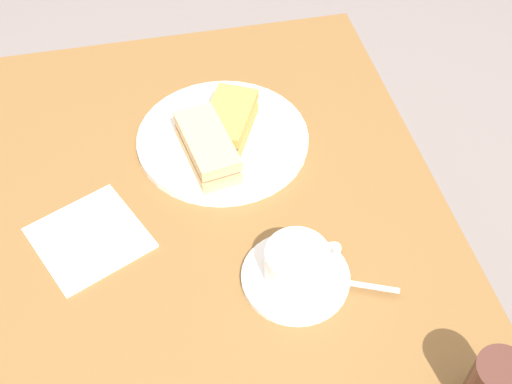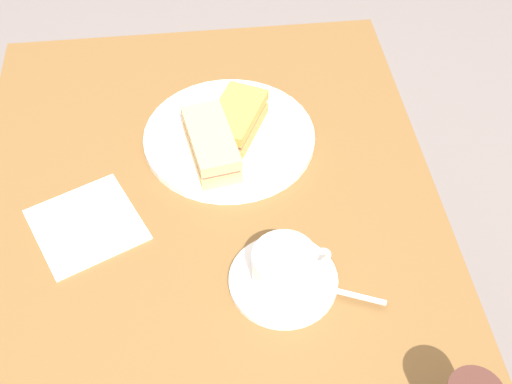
{
  "view_description": "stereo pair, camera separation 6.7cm",
  "coord_description": "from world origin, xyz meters",
  "px_view_note": "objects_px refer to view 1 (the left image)",
  "views": [
    {
      "loc": [
        -0.59,
        0.07,
        1.55
      ],
      "look_at": [
        0.07,
        -0.07,
        0.79
      ],
      "focal_mm": 46.73,
      "sensor_mm": 36.0,
      "label": 1
    },
    {
      "loc": [
        -0.6,
        0.0,
        1.55
      ],
      "look_at": [
        0.07,
        -0.07,
        0.79
      ],
      "focal_mm": 46.73,
      "sensor_mm": 36.0,
      "label": 2
    }
  ],
  "objects_px": {
    "coffee_saucer": "(295,277)",
    "spoon": "(352,283)",
    "sandwich_plate": "(223,139)",
    "napkin": "(90,238)",
    "sandwich_front": "(229,121)",
    "sandwich_back": "(207,147)",
    "coffee_cup": "(298,263)",
    "dining_table": "(221,283)"
  },
  "relations": [
    {
      "from": "coffee_cup",
      "to": "napkin",
      "type": "bearing_deg",
      "value": 64.5
    },
    {
      "from": "sandwich_front",
      "to": "napkin",
      "type": "xyz_separation_m",
      "value": [
        -0.17,
        0.24,
        -0.04
      ]
    },
    {
      "from": "spoon",
      "to": "sandwich_plate",
      "type": "bearing_deg",
      "value": 20.8
    },
    {
      "from": "sandwich_back",
      "to": "spoon",
      "type": "xyz_separation_m",
      "value": [
        -0.28,
        -0.16,
        -0.03
      ]
    },
    {
      "from": "sandwich_back",
      "to": "spoon",
      "type": "distance_m",
      "value": 0.32
    },
    {
      "from": "dining_table",
      "to": "coffee_cup",
      "type": "height_order",
      "value": "coffee_cup"
    },
    {
      "from": "sandwich_front",
      "to": "coffee_cup",
      "type": "xyz_separation_m",
      "value": [
        -0.3,
        -0.04,
        0.0
      ]
    },
    {
      "from": "sandwich_plate",
      "to": "sandwich_front",
      "type": "height_order",
      "value": "sandwich_front"
    },
    {
      "from": "sandwich_front",
      "to": "sandwich_back",
      "type": "height_order",
      "value": "same"
    },
    {
      "from": "sandwich_back",
      "to": "coffee_cup",
      "type": "bearing_deg",
      "value": -161.35
    },
    {
      "from": "sandwich_front",
      "to": "coffee_cup",
      "type": "height_order",
      "value": "coffee_cup"
    },
    {
      "from": "dining_table",
      "to": "sandwich_front",
      "type": "bearing_deg",
      "value": -14.95
    },
    {
      "from": "spoon",
      "to": "napkin",
      "type": "relative_size",
      "value": 0.63
    },
    {
      "from": "napkin",
      "to": "spoon",
      "type": "bearing_deg",
      "value": -115.14
    },
    {
      "from": "sandwich_front",
      "to": "coffee_cup",
      "type": "distance_m",
      "value": 0.3
    },
    {
      "from": "dining_table",
      "to": "coffee_saucer",
      "type": "distance_m",
      "value": 0.16
    },
    {
      "from": "coffee_saucer",
      "to": "coffee_cup",
      "type": "bearing_deg",
      "value": -78.64
    },
    {
      "from": "napkin",
      "to": "sandwich_plate",
      "type": "bearing_deg",
      "value": -55.49
    },
    {
      "from": "sandwich_back",
      "to": "spoon",
      "type": "height_order",
      "value": "sandwich_back"
    },
    {
      "from": "sandwich_back",
      "to": "napkin",
      "type": "distance_m",
      "value": 0.23
    },
    {
      "from": "dining_table",
      "to": "coffee_saucer",
      "type": "bearing_deg",
      "value": -129.81
    },
    {
      "from": "sandwich_plate",
      "to": "napkin",
      "type": "height_order",
      "value": "sandwich_plate"
    },
    {
      "from": "sandwich_plate",
      "to": "sandwich_front",
      "type": "relative_size",
      "value": 1.97
    },
    {
      "from": "napkin",
      "to": "coffee_saucer",
      "type": "bearing_deg",
      "value": -115.66
    },
    {
      "from": "coffee_saucer",
      "to": "napkin",
      "type": "relative_size",
      "value": 1.03
    },
    {
      "from": "dining_table",
      "to": "spoon",
      "type": "height_order",
      "value": "spoon"
    },
    {
      "from": "sandwich_plate",
      "to": "coffee_saucer",
      "type": "relative_size",
      "value": 1.87
    },
    {
      "from": "sandwich_back",
      "to": "dining_table",
      "type": "bearing_deg",
      "value": 175.17
    },
    {
      "from": "sandwich_front",
      "to": "napkin",
      "type": "bearing_deg",
      "value": 124.42
    },
    {
      "from": "coffee_saucer",
      "to": "napkin",
      "type": "bearing_deg",
      "value": 64.34
    },
    {
      "from": "dining_table",
      "to": "coffee_cup",
      "type": "xyz_separation_m",
      "value": [
        -0.08,
        -0.1,
        0.14
      ]
    },
    {
      "from": "coffee_cup",
      "to": "sandwich_front",
      "type": "bearing_deg",
      "value": 7.43
    },
    {
      "from": "dining_table",
      "to": "sandwich_plate",
      "type": "xyz_separation_m",
      "value": [
        0.21,
        -0.05,
        0.11
      ]
    },
    {
      "from": "spoon",
      "to": "sandwich_front",
      "type": "bearing_deg",
      "value": 18.4
    },
    {
      "from": "spoon",
      "to": "coffee_cup",
      "type": "bearing_deg",
      "value": 66.33
    },
    {
      "from": "spoon",
      "to": "napkin",
      "type": "distance_m",
      "value": 0.39
    },
    {
      "from": "sandwich_plate",
      "to": "spoon",
      "type": "distance_m",
      "value": 0.35
    },
    {
      "from": "sandwich_plate",
      "to": "coffee_saucer",
      "type": "xyz_separation_m",
      "value": [
        -0.29,
        -0.05,
        -0.0
      ]
    },
    {
      "from": "coffee_saucer",
      "to": "napkin",
      "type": "distance_m",
      "value": 0.31
    },
    {
      "from": "coffee_saucer",
      "to": "spoon",
      "type": "height_order",
      "value": "spoon"
    },
    {
      "from": "sandwich_back",
      "to": "sandwich_plate",
      "type": "bearing_deg",
      "value": -35.97
    },
    {
      "from": "coffee_saucer",
      "to": "spoon",
      "type": "xyz_separation_m",
      "value": [
        -0.03,
        -0.07,
        0.01
      ]
    }
  ]
}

